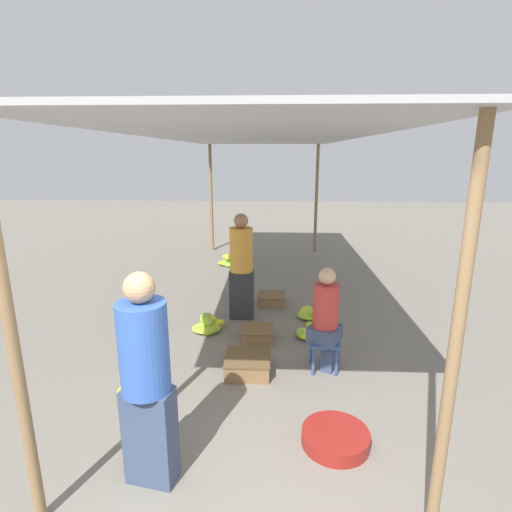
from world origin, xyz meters
The scene contains 18 objects.
canopy_post_front_left centered at (-1.38, 0.30, 1.39)m, with size 0.08×0.08×2.78m, color olive.
canopy_post_front_right centered at (1.38, 0.30, 1.39)m, with size 0.08×0.08×2.78m, color olive.
canopy_post_back_left centered at (-1.38, 8.54, 1.39)m, with size 0.08×0.08×2.78m, color olive.
canopy_post_back_right centered at (1.38, 8.54, 1.39)m, with size 0.08×0.08×2.78m, color olive.
canopy_tarp centered at (0.00, 4.42, 2.80)m, with size 3.16×8.64×0.04m, color #B2B2B7.
vendor_foreground centered at (-0.67, 0.69, 0.91)m, with size 0.44×0.44×1.74m.
stool centered at (0.89, 2.45, 0.31)m, with size 0.34×0.34×0.39m.
vendor_seated centered at (0.91, 2.45, 0.67)m, with size 0.46×0.46×1.29m.
basin_black centered at (0.85, 1.15, 0.07)m, with size 0.61×0.61×0.13m.
banana_pile_left_0 centered at (-0.67, 3.45, 0.11)m, with size 0.49×0.48×0.26m.
banana_pile_left_1 centered at (-1.12, 1.84, 0.08)m, with size 0.59×0.57×0.23m.
banana_pile_left_2 centered at (-0.75, 7.06, 0.09)m, with size 0.56×0.58×0.25m.
banana_pile_right_0 centered at (0.86, 4.03, 0.07)m, with size 0.42×0.53×0.19m.
banana_pile_right_1 centered at (0.83, 3.32, 0.07)m, with size 0.46×0.57×0.18m.
crate_near centered at (-0.02, 2.34, 0.11)m, with size 0.54×0.54×0.21m.
crate_mid centered at (0.07, 3.23, 0.08)m, with size 0.44×0.44×0.16m.
crate_far centered at (0.25, 4.59, 0.09)m, with size 0.46×0.46×0.18m.
shopper_walking_mid centered at (-0.22, 3.98, 0.87)m, with size 0.38×0.37×1.68m.
Camera 1 is at (0.27, -1.95, 2.55)m, focal length 28.00 mm.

